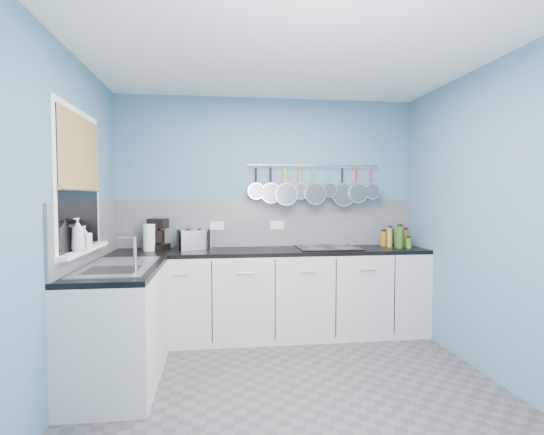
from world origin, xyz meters
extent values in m
cube|color=#47474C|center=(0.00, 0.00, -0.01)|extent=(3.20, 3.00, 0.02)
cube|color=white|center=(0.00, 0.00, 2.51)|extent=(3.20, 3.00, 0.02)
cube|color=slate|center=(0.00, 1.51, 1.25)|extent=(3.20, 0.02, 2.50)
cube|color=slate|center=(0.00, -1.51, 1.25)|extent=(3.20, 0.02, 2.50)
cube|color=slate|center=(-1.61, 0.00, 1.25)|extent=(0.02, 3.00, 2.50)
cube|color=slate|center=(1.61, 0.00, 1.25)|extent=(0.02, 3.00, 2.50)
cube|color=#9799A1|center=(0.00, 1.49, 1.15)|extent=(3.20, 0.02, 0.50)
cube|color=#9799A1|center=(-1.59, 0.60, 1.15)|extent=(0.02, 1.80, 0.50)
cube|color=beige|center=(0.00, 1.20, 0.43)|extent=(3.20, 0.60, 0.86)
cube|color=black|center=(0.00, 1.20, 0.88)|extent=(3.20, 0.60, 0.04)
cube|color=beige|center=(-1.30, 0.30, 0.43)|extent=(0.60, 1.20, 0.86)
cube|color=black|center=(-1.30, 0.30, 0.88)|extent=(0.60, 1.20, 0.04)
cube|color=white|center=(-1.58, 0.30, 1.55)|extent=(0.01, 1.00, 1.10)
cube|color=black|center=(-1.57, 0.30, 1.55)|extent=(0.01, 0.90, 1.00)
cube|color=#A1803A|center=(-1.56, 0.30, 1.77)|extent=(0.01, 0.90, 0.55)
cube|color=white|center=(-1.55, 0.30, 1.04)|extent=(0.10, 0.98, 0.03)
cube|color=silver|center=(-1.30, 0.30, 0.90)|extent=(0.50, 0.95, 0.01)
cube|color=white|center=(-0.55, 1.48, 1.13)|extent=(0.15, 0.01, 0.09)
cube|color=white|center=(0.10, 1.48, 1.13)|extent=(0.15, 0.01, 0.09)
cylinder|color=silver|center=(0.50, 1.45, 1.78)|extent=(1.45, 0.02, 0.02)
imported|color=white|center=(-1.53, 0.10, 1.17)|extent=(0.11, 0.11, 0.24)
imported|color=white|center=(-1.53, 0.25, 1.14)|extent=(0.09, 0.09, 0.17)
cylinder|color=white|center=(-1.22, 1.24, 1.03)|extent=(0.15, 0.15, 0.27)
cube|color=silver|center=(-0.78, 1.32, 1.00)|extent=(0.35, 0.27, 0.20)
cylinder|color=silver|center=(-0.72, 1.33, 0.97)|extent=(0.11, 0.11, 0.14)
cube|color=black|center=(0.60, 1.24, 0.91)|extent=(0.63, 0.56, 0.01)
cylinder|color=#4C190C|center=(1.44, 1.32, 1.00)|extent=(0.06, 0.06, 0.20)
cylinder|color=black|center=(1.34, 1.34, 0.99)|extent=(0.05, 0.05, 0.18)
cylinder|color=#8C5914|center=(1.26, 1.34, 0.98)|extent=(0.07, 0.07, 0.16)
cylinder|color=brown|center=(1.45, 1.21, 0.99)|extent=(0.05, 0.05, 0.19)
cylinder|color=brown|center=(1.37, 1.23, 0.96)|extent=(0.06, 0.06, 0.13)
cylinder|color=olive|center=(1.28, 1.23, 1.00)|extent=(0.06, 0.06, 0.21)
cylinder|color=#3F721E|center=(1.44, 1.11, 0.95)|extent=(0.06, 0.06, 0.11)
cylinder|color=#265919|center=(1.35, 1.12, 1.02)|extent=(0.07, 0.07, 0.23)
camera|label=1|loc=(-0.53, -3.00, 1.44)|focal=27.50mm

